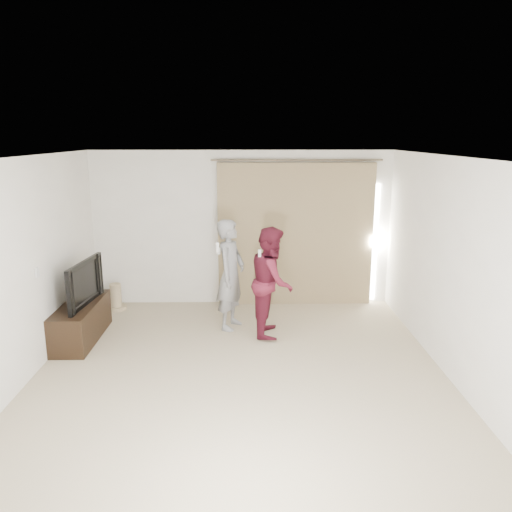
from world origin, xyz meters
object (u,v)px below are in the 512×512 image
at_px(tv, 78,283).
at_px(person_man, 231,275).
at_px(person_woman, 272,281).
at_px(tv_console, 81,322).

xyz_separation_m(tv, person_man, (2.11, 0.43, -0.02)).
bearing_deg(person_woman, tv_console, -176.11).
bearing_deg(tv_console, tv, 0.00).
height_order(tv, person_woman, person_woman).
bearing_deg(person_woman, tv, -176.11).
xyz_separation_m(tv, person_woman, (2.71, 0.18, -0.05)).
height_order(tv, person_man, person_man).
bearing_deg(tv_console, person_woman, 3.89).
relative_size(tv_console, person_woman, 0.87).
distance_m(tv, person_man, 2.15).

